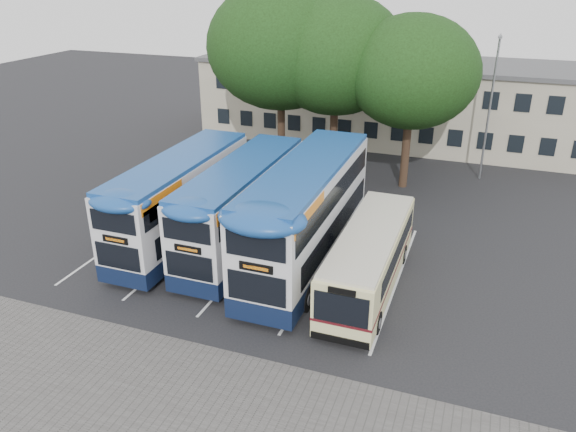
% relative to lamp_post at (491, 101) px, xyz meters
% --- Properties ---
extents(ground, '(120.00, 120.00, 0.00)m').
position_rel_lamp_post_xyz_m(ground, '(-6.00, -19.97, -5.08)').
color(ground, black).
rests_on(ground, ground).
extents(paving_strip, '(40.00, 6.00, 0.01)m').
position_rel_lamp_post_xyz_m(paving_strip, '(-8.00, -24.97, -5.08)').
color(paving_strip, '#595654').
rests_on(paving_strip, ground).
extents(bay_lines, '(14.12, 11.00, 0.01)m').
position_rel_lamp_post_xyz_m(bay_lines, '(-9.75, -14.97, -5.08)').
color(bay_lines, silver).
rests_on(bay_lines, ground).
extents(depot_building, '(32.40, 8.40, 6.20)m').
position_rel_lamp_post_xyz_m(depot_building, '(-6.00, 7.02, -1.93)').
color(depot_building, '#A59D85').
rests_on(depot_building, ground).
extents(lamp_post, '(0.25, 1.05, 9.06)m').
position_rel_lamp_post_xyz_m(lamp_post, '(0.00, 0.00, 0.00)').
color(lamp_post, gray).
rests_on(lamp_post, ground).
extents(tree_left, '(9.38, 9.38, 12.12)m').
position_rel_lamp_post_xyz_m(tree_left, '(-12.95, -2.50, 3.03)').
color(tree_left, black).
rests_on(tree_left, ground).
extents(tree_mid, '(8.65, 8.65, 11.41)m').
position_rel_lamp_post_xyz_m(tree_mid, '(-9.37, -2.30, 2.64)').
color(tree_mid, black).
rests_on(tree_mid, ground).
extents(tree_right, '(7.77, 7.77, 10.43)m').
position_rel_lamp_post_xyz_m(tree_right, '(-4.50, -3.15, 2.03)').
color(tree_right, black).
rests_on(tree_right, ground).
extents(bus_dd_left, '(2.56, 10.54, 4.39)m').
position_rel_lamp_post_xyz_m(bus_dd_left, '(-13.61, -14.64, -2.66)').
color(bus_dd_left, '#0E1936').
rests_on(bus_dd_left, ground).
extents(bus_dd_mid, '(2.54, 10.46, 4.36)m').
position_rel_lamp_post_xyz_m(bus_dd_mid, '(-10.43, -14.36, -2.68)').
color(bus_dd_mid, '#0E1936').
rests_on(bus_dd_mid, ground).
extents(bus_dd_right, '(2.82, 11.64, 4.85)m').
position_rel_lamp_post_xyz_m(bus_dd_right, '(-7.09, -14.66, -2.41)').
color(bus_dd_right, '#0E1936').
rests_on(bus_dd_right, ground).
extents(bus_single, '(2.33, 9.18, 2.74)m').
position_rel_lamp_post_xyz_m(bus_single, '(-3.87, -15.84, -3.53)').
color(bus_single, beige).
rests_on(bus_single, ground).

